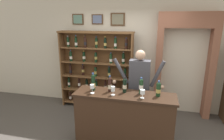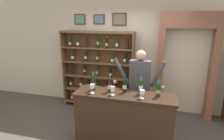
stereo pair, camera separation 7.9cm
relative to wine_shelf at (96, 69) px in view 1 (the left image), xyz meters
The scene contains 13 objects.
back_wall 1.04m from the wine_shelf, 22.00° to the left, with size 12.00×0.19×3.23m.
wine_shelf is the anchor object (origin of this frame).
archway_doorway 2.14m from the wine_shelf, ahead, with size 1.30×0.45×2.43m.
tasting_counter 1.80m from the wine_shelf, 55.59° to the right, with size 1.76×0.50×1.02m.
shopkeeper 1.45m from the wine_shelf, 36.20° to the right, with size 1.03×0.22×1.71m.
tasting_bottle_prosecco 1.43m from the wine_shelf, 74.13° to the right, with size 0.07×0.07×0.33m.
tasting_bottle_bianco 1.54m from the wine_shelf, 62.99° to the right, with size 0.07×0.07×0.30m.
tasting_bottle_vin_santo 1.65m from the wine_shelf, 54.39° to the right, with size 0.07×0.07×0.28m.
tasting_bottle_rosso 1.83m from the wine_shelf, 46.98° to the right, with size 0.07×0.07×0.29m.
tasting_bottle_brunello 2.06m from the wine_shelf, 41.82° to the right, with size 0.08×0.08×0.27m.
wine_glass_center 1.99m from the wine_shelf, 49.88° to the right, with size 0.08×0.08×0.15m.
wine_glass_right 1.58m from the wine_shelf, 74.48° to the right, with size 0.07×0.07×0.16m.
wine_glass_left 1.71m from the wine_shelf, 62.44° to the right, with size 0.07×0.07×0.15m.
Camera 1 is at (0.67, -2.97, 2.28)m, focal length 30.07 mm.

